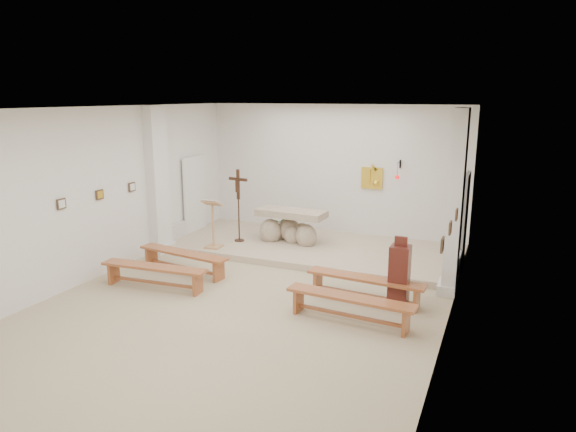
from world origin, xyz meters
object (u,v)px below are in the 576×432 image
at_px(altar, 290,228).
at_px(bench_left_front, 183,257).
at_px(bench_left_second, 154,271).
at_px(bench_right_second, 350,303).
at_px(crucifix_stand, 238,200).
at_px(donation_pedestal, 399,275).
at_px(lectern, 213,224).
at_px(bench_right_front, 365,283).

height_order(altar, bench_left_front, altar).
xyz_separation_m(bench_left_second, bench_right_second, (3.98, 0.00, 0.00)).
bearing_deg(crucifix_stand, donation_pedestal, -15.91).
distance_m(lectern, donation_pedestal, 4.91).
xyz_separation_m(altar, bench_left_front, (-1.37, -2.65, -0.14)).
height_order(donation_pedestal, bench_left_second, donation_pedestal).
bearing_deg(bench_left_second, bench_right_front, 9.66).
xyz_separation_m(crucifix_stand, bench_right_front, (3.81, -2.19, -0.85)).
distance_m(crucifix_stand, bench_right_front, 4.48).
bearing_deg(bench_left_second, crucifix_stand, 82.64).
xyz_separation_m(crucifix_stand, bench_left_second, (-0.16, -3.18, -0.85)).
bearing_deg(altar, lectern, -137.84).
xyz_separation_m(altar, bench_right_second, (2.61, -3.64, -0.14)).
relative_size(crucifix_stand, bench_left_second, 0.81).
relative_size(donation_pedestal, bench_left_second, 0.58).
xyz_separation_m(donation_pedestal, bench_right_second, (-0.60, -1.05, -0.22)).
bearing_deg(donation_pedestal, bench_left_front, -178.83).
height_order(donation_pedestal, bench_right_second, donation_pedestal).
xyz_separation_m(crucifix_stand, bench_right_second, (3.81, -3.18, -0.85)).
bearing_deg(donation_pedestal, lectern, 164.12).
height_order(lectern, bench_right_front, lectern).
xyz_separation_m(bench_left_front, bench_right_second, (3.98, -1.00, 0.00)).
height_order(donation_pedestal, bench_left_front, donation_pedestal).
height_order(altar, donation_pedestal, donation_pedestal).
xyz_separation_m(lectern, bench_right_second, (4.11, -2.43, -0.39)).
bearing_deg(bench_left_front, donation_pedestal, 8.67).
distance_m(altar, bench_left_front, 2.98).
bearing_deg(lectern, donation_pedestal, -21.05).
relative_size(bench_left_front, bench_left_second, 1.00).
distance_m(lectern, crucifix_stand, 0.93).
bearing_deg(bench_left_front, lectern, 103.11).
relative_size(bench_left_front, bench_right_second, 1.00).
distance_m(altar, donation_pedestal, 4.13).
height_order(lectern, crucifix_stand, crucifix_stand).
relative_size(altar, crucifix_stand, 0.97).
bearing_deg(altar, donation_pedestal, -35.70).
relative_size(altar, lectern, 1.46).
distance_m(altar, lectern, 1.94).
bearing_deg(lectern, bench_left_front, -89.57).
bearing_deg(bench_right_front, altar, 138.93).
bearing_deg(altar, bench_right_front, -42.21).
height_order(crucifix_stand, donation_pedestal, crucifix_stand).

